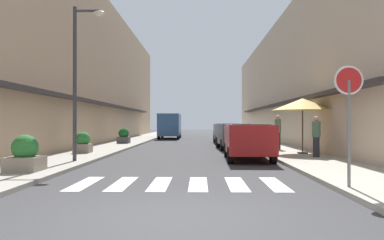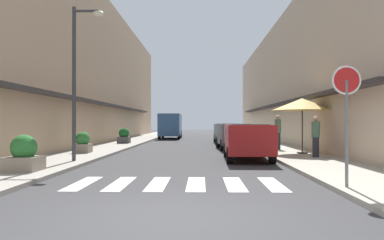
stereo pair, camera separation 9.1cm
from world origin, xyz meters
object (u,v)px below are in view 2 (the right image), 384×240
(round_street_sign, at_px, (346,94))
(delivery_van, at_px, (170,124))
(planter_corner, at_px, (24,155))
(pedestrian_walking_near, at_px, (316,136))
(cafe_umbrella, at_px, (302,104))
(planter_far, at_px, (124,136))
(parked_car_near, at_px, (247,138))
(planter_midblock, at_px, (83,143))
(parked_car_mid, at_px, (234,133))
(pedestrian_walking_far, at_px, (278,131))
(street_lamp, at_px, (79,67))
(parked_car_far, at_px, (227,131))

(round_street_sign, bearing_deg, delivery_van, 102.83)
(planter_corner, xyz_separation_m, pedestrian_walking_near, (9.91, 4.52, 0.42))
(delivery_van, height_order, cafe_umbrella, cafe_umbrella)
(cafe_umbrella, relative_size, pedestrian_walking_near, 1.65)
(planter_far, bearing_deg, round_street_sign, -63.33)
(parked_car_near, height_order, cafe_umbrella, cafe_umbrella)
(planter_midblock, bearing_deg, planter_far, 88.05)
(parked_car_mid, bearing_deg, pedestrian_walking_near, -64.92)
(parked_car_mid, bearing_deg, planter_midblock, -151.47)
(planter_corner, bearing_deg, delivery_van, 84.70)
(planter_far, bearing_deg, parked_car_mid, -28.52)
(parked_car_mid, relative_size, pedestrian_walking_near, 2.43)
(parked_car_mid, distance_m, planter_corner, 12.70)
(delivery_van, distance_m, pedestrian_walking_far, 17.15)
(parked_car_near, height_order, parked_car_mid, same)
(round_street_sign, bearing_deg, planter_midblock, 134.38)
(street_lamp, distance_m, planter_midblock, 4.82)
(parked_car_near, bearing_deg, pedestrian_walking_near, 1.84)
(street_lamp, xyz_separation_m, planter_corner, (-0.67, -2.85, -3.00))
(parked_car_near, relative_size, round_street_sign, 1.55)
(round_street_sign, distance_m, pedestrian_walking_near, 7.27)
(parked_car_mid, relative_size, cafe_umbrella, 1.47)
(cafe_umbrella, bearing_deg, parked_car_far, 105.55)
(round_street_sign, xyz_separation_m, planter_midblock, (-8.77, 8.96, -1.59))
(delivery_van, distance_m, cafe_umbrella, 19.67)
(cafe_umbrella, distance_m, pedestrian_walking_near, 2.28)
(delivery_van, height_order, planter_far, delivery_van)
(round_street_sign, distance_m, cafe_umbrella, 8.97)
(cafe_umbrella, bearing_deg, pedestrian_walking_far, 103.66)
(street_lamp, bearing_deg, parked_car_near, 13.83)
(street_lamp, bearing_deg, planter_midblock, 105.88)
(parked_car_near, xyz_separation_m, planter_far, (-7.19, 10.00, -0.32))
(delivery_van, distance_m, street_lamp, 21.80)
(cafe_umbrella, distance_m, pedestrian_walking_far, 2.84)
(delivery_van, xyz_separation_m, street_lamp, (-1.60, -21.63, 2.18))
(round_street_sign, bearing_deg, pedestrian_walking_near, 77.98)
(parked_car_near, distance_m, parked_car_far, 11.84)
(parked_car_near, relative_size, planter_far, 4.00)
(planter_midblock, bearing_deg, pedestrian_walking_far, 13.75)
(street_lamp, bearing_deg, pedestrian_walking_far, 34.82)
(pedestrian_walking_far, bearing_deg, pedestrian_walking_near, 92.06)
(planter_midblock, distance_m, pedestrian_walking_near, 10.46)
(delivery_van, relative_size, round_street_sign, 2.03)
(parked_car_mid, distance_m, parked_car_far, 5.75)
(street_lamp, xyz_separation_m, cafe_umbrella, (9.19, 3.50, -1.22))
(parked_car_near, relative_size, parked_car_mid, 1.01)
(pedestrian_walking_far, bearing_deg, parked_car_mid, -44.75)
(round_street_sign, relative_size, street_lamp, 0.47)
(round_street_sign, bearing_deg, street_lamp, 145.39)
(cafe_umbrella, bearing_deg, planter_midblock, 179.36)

